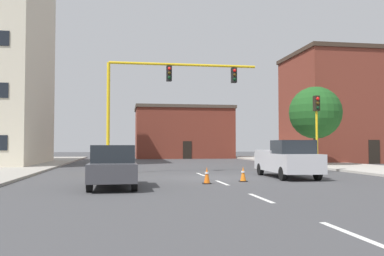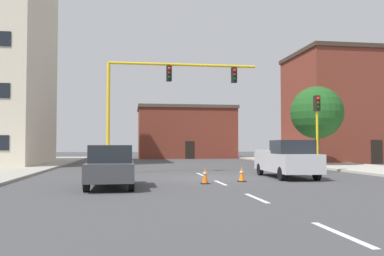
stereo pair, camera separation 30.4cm
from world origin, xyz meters
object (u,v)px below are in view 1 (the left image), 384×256
traffic_signal_gantry (131,136)px  sedan_dark_gray_near_left (113,166)px  traffic_cone_roadside_b (243,174)px  tree_right_mid (315,113)px  traffic_cone_roadside_a (207,175)px  pickup_truck_silver (287,159)px  traffic_light_pole_right (317,116)px

traffic_signal_gantry → sedan_dark_gray_near_left: size_ratio=2.24×
traffic_cone_roadside_b → tree_right_mid: bearing=51.6°
traffic_signal_gantry → traffic_cone_roadside_a: (3.31, -7.08, -1.93)m
pickup_truck_silver → tree_right_mid: bearing=57.1°
traffic_signal_gantry → pickup_truck_silver: traffic_signal_gantry is taller
pickup_truck_silver → traffic_cone_roadside_b: bearing=-147.1°
traffic_cone_roadside_a → traffic_cone_roadside_b: (1.92, 0.81, -0.02)m
traffic_signal_gantry → tree_right_mid: bearing=21.4°
traffic_light_pole_right → traffic_cone_roadside_a: traffic_light_pole_right is taller
tree_right_mid → traffic_cone_roadside_b: size_ratio=8.80×
tree_right_mid → traffic_cone_roadside_b: 15.86m
traffic_light_pole_right → traffic_cone_roadside_b: traffic_light_pole_right is taller
tree_right_mid → pickup_truck_silver: 12.48m
traffic_cone_roadside_a → traffic_light_pole_right: bearing=35.3°
tree_right_mid → traffic_cone_roadside_a: 17.66m
traffic_cone_roadside_a → traffic_cone_roadside_b: 2.08m
sedan_dark_gray_near_left → traffic_cone_roadside_b: bearing=16.2°
traffic_light_pole_right → tree_right_mid: (3.35, 7.12, 0.80)m
traffic_signal_gantry → traffic_cone_roadside_a: bearing=-64.9°
sedan_dark_gray_near_left → tree_right_mid: bearing=41.6°
traffic_light_pole_right → traffic_cone_roadside_a: bearing=-144.7°
traffic_light_pole_right → pickup_truck_silver: (-3.17, -2.98, -2.55)m
tree_right_mid → traffic_cone_roadside_a: bearing=-131.7°
traffic_signal_gantry → traffic_cone_roadside_b: 8.40m
pickup_truck_silver → sedan_dark_gray_near_left: bearing=-157.7°
traffic_signal_gantry → tree_right_mid: 15.98m
traffic_signal_gantry → traffic_cone_roadside_a: 8.05m
tree_right_mid → sedan_dark_gray_near_left: tree_right_mid is taller
traffic_signal_gantry → tree_right_mid: traffic_signal_gantry is taller
traffic_cone_roadside_a → tree_right_mid: bearing=48.3°
traffic_cone_roadside_b → pickup_truck_silver: bearing=32.9°
pickup_truck_silver → traffic_light_pole_right: bearing=43.3°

